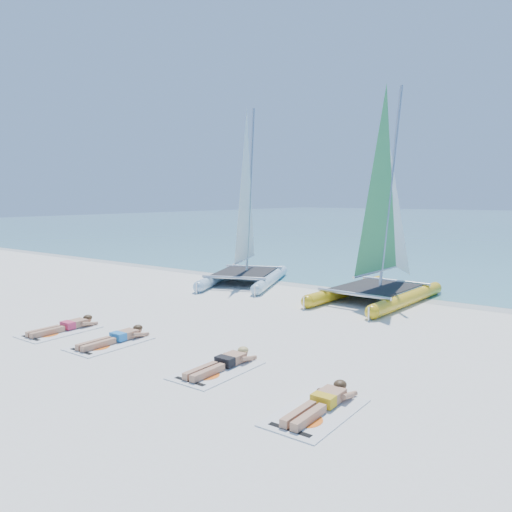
# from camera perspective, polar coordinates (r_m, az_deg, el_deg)

# --- Properties ---
(ground) EXTENTS (140.00, 140.00, 0.00)m
(ground) POSITION_cam_1_polar(r_m,az_deg,el_deg) (14.37, -3.72, -6.57)
(ground) COLOR white
(ground) RESTS_ON ground
(wet_sand_strip) EXTENTS (140.00, 1.40, 0.01)m
(wet_sand_strip) POSITION_cam_1_polar(r_m,az_deg,el_deg) (18.82, 7.14, -3.39)
(wet_sand_strip) COLOR silver
(wet_sand_strip) RESTS_ON ground
(catamaran_blue) EXTENTS (4.23, 5.70, 7.04)m
(catamaran_blue) POSITION_cam_1_polar(r_m,az_deg,el_deg) (19.15, -1.22, 3.16)
(catamaran_blue) COLOR #A7C3DC
(catamaran_blue) RESTS_ON ground
(catamaran_yellow) EXTENTS (2.83, 5.70, 7.17)m
(catamaran_yellow) POSITION_cam_1_polar(r_m,az_deg,el_deg) (16.69, 14.56, 2.94)
(catamaran_yellow) COLOR gold
(catamaran_yellow) RESTS_ON ground
(towel_a) EXTENTS (1.00, 1.85, 0.02)m
(towel_a) POSITION_cam_1_polar(r_m,az_deg,el_deg) (13.35, -21.53, -8.04)
(towel_a) COLOR white
(towel_a) RESTS_ON ground
(sunbather_a) EXTENTS (0.37, 1.73, 0.26)m
(sunbather_a) POSITION_cam_1_polar(r_m,az_deg,el_deg) (13.43, -20.85, -7.45)
(sunbather_a) COLOR tan
(sunbather_a) RESTS_ON towel_a
(towel_b) EXTENTS (1.00, 1.85, 0.02)m
(towel_b) POSITION_cam_1_polar(r_m,az_deg,el_deg) (11.94, -16.34, -9.58)
(towel_b) COLOR white
(towel_b) RESTS_ON ground
(sunbather_b) EXTENTS (0.37, 1.73, 0.26)m
(sunbather_b) POSITION_cam_1_polar(r_m,az_deg,el_deg) (12.02, -15.62, -8.91)
(sunbather_b) COLOR tan
(sunbather_b) RESTS_ON towel_b
(towel_c) EXTENTS (1.00, 1.85, 0.02)m
(towel_c) POSITION_cam_1_polar(r_m,az_deg,el_deg) (9.84, -4.46, -12.89)
(towel_c) COLOR white
(towel_c) RESTS_ON ground
(sunbather_c) EXTENTS (0.37, 1.73, 0.26)m
(sunbather_c) POSITION_cam_1_polar(r_m,az_deg,el_deg) (9.94, -3.73, -12.01)
(sunbather_c) COLOR tan
(sunbather_c) RESTS_ON towel_c
(towel_d) EXTENTS (1.00, 1.85, 0.02)m
(towel_d) POSITION_cam_1_polar(r_m,az_deg,el_deg) (8.13, 6.86, -17.31)
(towel_d) COLOR white
(towel_d) RESTS_ON ground
(sunbather_d) EXTENTS (0.37, 1.73, 0.26)m
(sunbather_d) POSITION_cam_1_polar(r_m,az_deg,el_deg) (8.24, 7.56, -16.15)
(sunbather_d) COLOR tan
(sunbather_d) RESTS_ON towel_d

